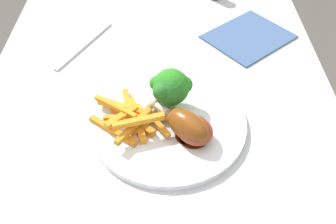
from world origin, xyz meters
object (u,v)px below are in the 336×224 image
Objects in this scene: fork at (84,45)px; broccoli_floret_middle at (171,87)px; broccoli_floret_front at (169,89)px; carrot_fries_pile at (131,117)px; chicken_drumstick_far at (192,128)px; dining_table at (159,153)px; dinner_plate at (168,123)px; chicken_drumstick_near at (186,125)px.

broccoli_floret_middle is at bearing -108.44° from fork.
broccoli_floret_front reaches higher than carrot_fries_pile.
broccoli_floret_front is 0.08m from chicken_drumstick_far.
dining_table is at bearing -107.81° from broccoli_floret_front.
fork is (-0.23, -0.18, -0.00)m from dinner_plate.
carrot_fries_pile is at bearing -108.12° from chicken_drumstick_far.
dining_table is 0.13m from dinner_plate.
chicken_drumstick_far is at bearing 46.12° from dinner_plate.
chicken_drumstick_near is (0.06, 0.03, -0.02)m from broccoli_floret_front.
fork reaches higher than dining_table.
carrot_fries_pile is 1.27× the size of chicken_drumstick_near.
chicken_drumstick_far is at bearing -112.53° from fork.
broccoli_floret_front reaches higher than fork.
broccoli_floret_middle is (-0.03, 0.01, 0.05)m from dinner_plate.
chicken_drumstick_near reaches higher than chicken_drumstick_far.
chicken_drumstick_near reaches higher than fork.
broccoli_floret_front is at bearing -29.02° from broccoli_floret_middle.
dining_table is 0.16m from carrot_fries_pile.
fork is (-0.20, -0.16, 0.12)m from dining_table.
carrot_fries_pile is at bearing -86.72° from dinner_plate.
chicken_drumstick_near is (0.07, 0.05, 0.16)m from dining_table.
broccoli_floret_front is 0.39× the size of fork.
carrot_fries_pile is (0.00, -0.06, 0.02)m from dinner_plate.
chicken_drumstick_far is at bearing 68.31° from chicken_drumstick_near.
dining_table is 0.18m from chicken_drumstick_near.
dinner_plate reaches higher than dining_table.
chicken_drumstick_far is at bearing 38.54° from dining_table.
fork is (-0.27, -0.22, -0.03)m from chicken_drumstick_far.
dinner_plate is 1.90× the size of carrot_fries_pile.
carrot_fries_pile is 0.10m from chicken_drumstick_near.
broccoli_floret_middle is at bearing -161.02° from chicken_drumstick_near.
broccoli_floret_middle is 0.69× the size of chicken_drumstick_near.
carrot_fries_pile is (0.04, -0.04, 0.15)m from dining_table.
chicken_drumstick_far is (0.00, 0.01, -0.00)m from chicken_drumstick_near.
chicken_drumstick_near is (0.03, 0.03, 0.03)m from dinner_plate.
broccoli_floret_middle is 0.28m from fork.
broccoli_floret_front is at bearing 72.19° from dining_table.
dining_table is at bearing -112.38° from fork.
fork is (-0.26, -0.21, -0.03)m from chicken_drumstick_near.
chicken_drumstick_near is at bearing -111.69° from chicken_drumstick_far.
carrot_fries_pile is at bearing -63.66° from broccoli_floret_front.
broccoli_floret_middle reaches higher than chicken_drumstick_near.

